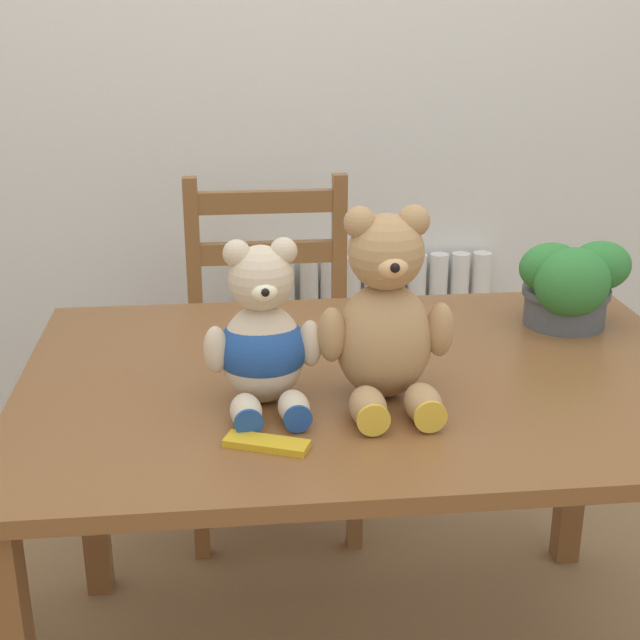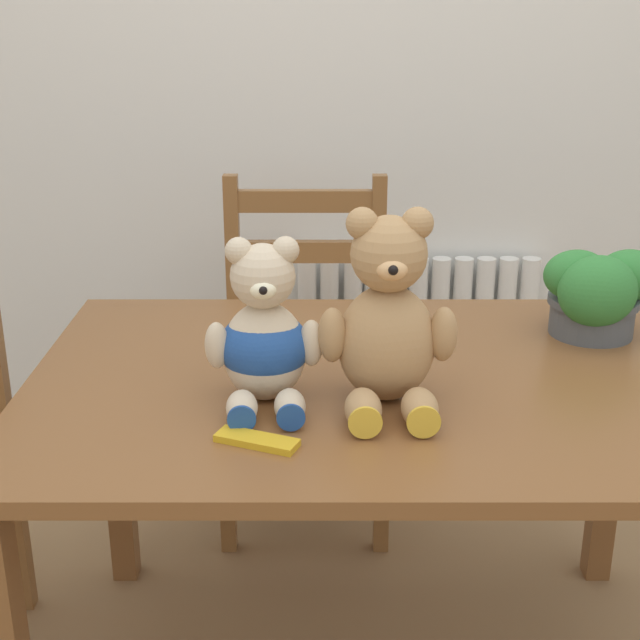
% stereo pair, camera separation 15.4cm
% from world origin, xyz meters
% --- Properties ---
extents(wall_back, '(8.00, 0.04, 2.60)m').
position_xyz_m(wall_back, '(0.00, 1.69, 1.30)').
color(wall_back, silver).
rests_on(wall_back, ground_plane).
extents(radiator, '(0.78, 0.10, 0.63)m').
position_xyz_m(radiator, '(0.21, 1.62, 0.28)').
color(radiator, white).
rests_on(radiator, ground_plane).
extents(dining_table, '(1.31, 0.90, 0.74)m').
position_xyz_m(dining_table, '(0.00, 0.45, 0.64)').
color(dining_table, brown).
rests_on(dining_table, ground_plane).
extents(wooden_chair_behind, '(0.45, 0.40, 0.95)m').
position_xyz_m(wooden_chair_behind, '(-0.15, 1.19, 0.48)').
color(wooden_chair_behind, brown).
rests_on(wooden_chair_behind, ground_plane).
extents(teddy_bear_left, '(0.21, 0.22, 0.30)m').
position_xyz_m(teddy_bear_left, '(-0.20, 0.34, 0.85)').
color(teddy_bear_left, beige).
rests_on(teddy_bear_left, dining_table).
extents(teddy_bear_right, '(0.24, 0.24, 0.35)m').
position_xyz_m(teddy_bear_right, '(0.01, 0.34, 0.88)').
color(teddy_bear_right, tan).
rests_on(teddy_bear_right, dining_table).
extents(potted_plant, '(0.25, 0.22, 0.19)m').
position_xyz_m(potted_plant, '(0.47, 0.66, 0.83)').
color(potted_plant, '#4C5156').
rests_on(potted_plant, dining_table).
extents(chocolate_bar, '(0.14, 0.09, 0.01)m').
position_xyz_m(chocolate_bar, '(-0.21, 0.18, 0.74)').
color(chocolate_bar, gold).
rests_on(chocolate_bar, dining_table).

